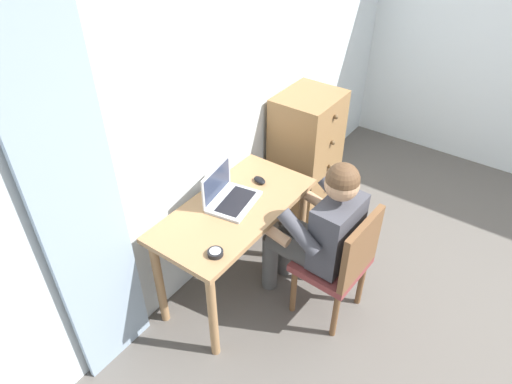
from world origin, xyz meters
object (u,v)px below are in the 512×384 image
person_seated (319,228)px  desk_clock (215,253)px  dresser (305,157)px  desk (234,222)px  computer_mouse (260,180)px  laptop (228,195)px  chair (342,262)px

person_seated → desk_clock: 0.70m
dresser → desk_clock: bearing=-169.9°
desk → dresser: dresser is taller
dresser → computer_mouse: 0.75m
desk → computer_mouse: (0.31, 0.02, 0.14)m
person_seated → laptop: person_seated is taller
dresser → chair: (-0.82, -0.75, -0.07)m
chair → person_seated: size_ratio=0.73×
person_seated → desk_clock: person_seated is taller
chair → dresser: bearing=42.8°
computer_mouse → chair: bearing=-80.3°
dresser → desk_clock: dresser is taller
desk → person_seated: 0.55m
dresser → computer_mouse: size_ratio=10.94×
chair → computer_mouse: bearing=82.2°
person_seated → computer_mouse: person_seated is taller
chair → desk: bearing=107.7°
desk → dresser: size_ratio=1.03×
person_seated → desk_clock: size_ratio=13.14×
laptop → desk_clock: laptop is taller
laptop → person_seated: bearing=-70.2°
desk → chair: (0.22, -0.68, -0.14)m
chair → person_seated: bearing=87.3°
chair → laptop: 0.83m
dresser → person_seated: 1.00m
desk → person_seated: (0.23, -0.50, 0.04)m
laptop → computer_mouse: bearing=-7.9°
desk → desk_clock: size_ratio=12.51×
person_seated → desk: bearing=114.4°
desk → dresser: 1.04m
chair → person_seated: (0.01, 0.18, 0.18)m
chair → desk_clock: (-0.61, 0.50, 0.28)m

